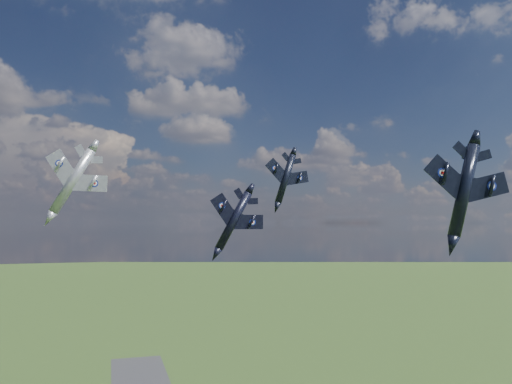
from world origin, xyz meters
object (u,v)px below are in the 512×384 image
object	(u,v)px
jet_right_navy	(464,190)
jet_left_silver	(73,181)
jet_high_navy	(285,179)
jet_lead_navy	(234,221)

from	to	relation	value
jet_right_navy	jet_left_silver	distance (m)	48.68
jet_right_navy	jet_high_navy	xyz separation A→B (m)	(-5.19, 42.06, 4.73)
jet_lead_navy	jet_high_navy	size ratio (longest dim) A/B	0.97
jet_right_navy	jet_left_silver	bearing A→B (deg)	160.74
jet_high_navy	jet_left_silver	world-z (taller)	jet_high_navy
jet_lead_navy	jet_left_silver	distance (m)	22.70
jet_high_navy	jet_right_navy	bearing A→B (deg)	-83.60
jet_lead_navy	jet_high_navy	bearing A→B (deg)	56.74
jet_lead_navy	jet_left_silver	bearing A→B (deg)	-174.30
jet_lead_navy	jet_right_navy	size ratio (longest dim) A/B	0.90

